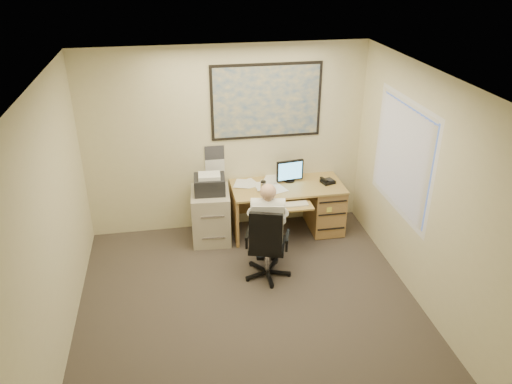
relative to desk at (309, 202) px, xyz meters
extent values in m
cube|color=#3B332D|center=(-1.16, -1.90, -0.44)|extent=(4.00, 4.50, 0.00)
cube|color=white|center=(-1.16, -1.90, 2.26)|extent=(4.00, 4.50, 0.00)
cube|color=beige|center=(-1.16, 0.35, 0.91)|extent=(4.00, 0.00, 2.70)
cube|color=beige|center=(-3.16, -1.90, 0.91)|extent=(0.00, 4.50, 2.70)
cube|color=beige|center=(0.84, -1.90, 0.91)|extent=(0.00, 4.50, 2.70)
cube|color=tan|center=(-0.34, -0.02, 0.30)|extent=(1.60, 0.75, 0.03)
cube|color=#AE8247|center=(0.24, -0.02, -0.08)|extent=(0.45, 0.70, 0.70)
cube|color=#AE8247|center=(-1.12, -0.02, -0.08)|extent=(0.04, 0.70, 0.70)
cube|color=#AE8247|center=(-0.34, 0.32, 0.01)|extent=(1.55, 0.03, 0.55)
cylinder|color=black|center=(-0.28, 0.13, 0.32)|extent=(0.16, 0.16, 0.02)
cube|color=black|center=(-0.28, 0.11, 0.49)|extent=(0.40, 0.09, 0.30)
cube|color=#5BBCF9|center=(-0.28, 0.08, 0.49)|extent=(0.35, 0.05, 0.26)
cube|color=tan|center=(-0.38, -0.47, 0.22)|extent=(0.55, 0.30, 0.02)
cube|color=beige|center=(-0.38, -0.47, 0.25)|extent=(0.43, 0.14, 0.02)
cube|color=black|center=(0.26, -0.03, 0.34)|extent=(0.22, 0.20, 0.04)
cylinder|color=silver|center=(-0.73, -0.21, 0.40)|extent=(0.08, 0.08, 0.18)
cylinder|color=white|center=(-0.44, 0.17, 0.37)|extent=(0.08, 0.08, 0.10)
cube|color=white|center=(-0.79, -0.02, 0.32)|extent=(0.60, 0.56, 0.02)
cube|color=#1E4C93|center=(-0.59, 0.33, 1.46)|extent=(1.56, 0.03, 1.06)
cube|color=white|center=(-1.34, 0.34, 0.64)|extent=(0.28, 0.01, 0.42)
cube|color=#B5AA92|center=(-1.46, -0.02, -0.06)|extent=(0.57, 0.67, 0.75)
cube|color=black|center=(-1.46, -0.02, 0.43)|extent=(0.45, 0.40, 0.23)
cube|color=white|center=(-1.46, -0.04, 0.57)|extent=(0.31, 0.25, 0.05)
cylinder|color=silver|center=(-0.84, -1.05, -0.20)|extent=(0.06, 0.06, 0.38)
cube|color=black|center=(-0.84, -1.05, 0.01)|extent=(0.55, 0.55, 0.07)
cube|color=black|center=(-0.77, -1.26, 0.33)|extent=(0.40, 0.17, 0.53)
camera|label=1|loc=(-1.91, -6.28, 3.42)|focal=35.00mm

